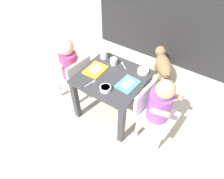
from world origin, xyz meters
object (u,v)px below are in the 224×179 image
object	(u,v)px
water_cup_right	(104,55)
cereal_bowl_left_side	(143,71)
cereal_bowl_right_side	(105,88)
spoon_by_left_tray	(123,65)
food_tray_right	(128,84)
food_tray_left	(95,70)
dining_table	(112,84)
water_cup_left	(114,62)
spoon_by_right_tray	(91,83)
seated_child_right	(158,105)
seated_child_left	(70,64)
dog	(163,64)

from	to	relation	value
water_cup_right	cereal_bowl_left_side	size ratio (longest dim) A/B	0.78
cereal_bowl_right_side	spoon_by_left_tray	distance (m)	0.33
food_tray_right	food_tray_left	bearing A→B (deg)	-180.00
dining_table	cereal_bowl_right_side	distance (m)	0.20
food_tray_right	spoon_by_left_tray	distance (m)	0.24
food_tray_left	food_tray_right	xyz separation A→B (m)	(0.31, 0.00, 0.00)
dining_table	water_cup_left	world-z (taller)	water_cup_left
water_cup_left	cereal_bowl_right_side	world-z (taller)	water_cup_left
food_tray_left	cereal_bowl_right_side	world-z (taller)	cereal_bowl_right_side
food_tray_left	spoon_by_left_tray	size ratio (longest dim) A/B	2.17
water_cup_right	spoon_by_right_tray	world-z (taller)	water_cup_right
seated_child_right	cereal_bowl_right_side	xyz separation A→B (m)	(-0.38, -0.13, 0.07)
seated_child_left	seated_child_right	distance (m)	0.85
seated_child_left	spoon_by_right_tray	size ratio (longest dim) A/B	6.58
water_cup_left	water_cup_right	bearing A→B (deg)	165.73
food_tray_left	cereal_bowl_left_side	distance (m)	0.39
dining_table	cereal_bowl_right_side	xyz separation A→B (m)	(0.05, -0.16, 0.11)
water_cup_left	seated_child_right	bearing A→B (deg)	-17.71
food_tray_right	water_cup_right	xyz separation A→B (m)	(-0.35, 0.18, 0.03)
dog	food_tray_left	xyz separation A→B (m)	(-0.34, -0.70, 0.26)
seated_child_left	food_tray_left	size ratio (longest dim) A/B	3.44
seated_child_right	food_tray_right	bearing A→B (deg)	177.92
food_tray_left	food_tray_right	world-z (taller)	same
dining_table	dog	size ratio (longest dim) A/B	1.28
water_cup_left	spoon_by_right_tray	xyz separation A→B (m)	(-0.02, -0.29, -0.02)
spoon_by_left_tray	food_tray_right	bearing A→B (deg)	-50.61
food_tray_left	cereal_bowl_right_side	bearing A→B (deg)	-35.34
food_tray_right	spoon_by_left_tray	bearing A→B (deg)	129.39
food_tray_left	dining_table	bearing A→B (deg)	5.95
spoon_by_left_tray	cereal_bowl_right_side	bearing A→B (deg)	-82.44
spoon_by_right_tray	cereal_bowl_left_side	bearing A→B (deg)	50.59
dining_table	spoon_by_left_tray	bearing A→B (deg)	88.81
seated_child_left	food_tray_right	size ratio (longest dim) A/B	3.48
water_cup_left	cereal_bowl_left_side	size ratio (longest dim) A/B	0.63
cereal_bowl_left_side	food_tray_right	bearing A→B (deg)	-99.85
food_tray_left	seated_child_right	bearing A→B (deg)	-0.98
cereal_bowl_right_side	cereal_bowl_left_side	xyz separation A→B (m)	(0.14, 0.33, -0.00)
water_cup_right	dining_table	bearing A→B (deg)	-40.07
food_tray_left	cereal_bowl_left_side	xyz separation A→B (m)	(0.34, 0.19, 0.01)
cereal_bowl_right_side	water_cup_right	bearing A→B (deg)	126.87
cereal_bowl_left_side	spoon_by_right_tray	bearing A→B (deg)	-129.41
seated_child_right	spoon_by_left_tray	bearing A→B (deg)	155.39
cereal_bowl_right_side	spoon_by_left_tray	xyz separation A→B (m)	(-0.04, 0.32, -0.01)
cereal_bowl_left_side	spoon_by_right_tray	world-z (taller)	cereal_bowl_left_side
dog	cereal_bowl_right_side	distance (m)	0.90
dining_table	water_cup_left	size ratio (longest dim) A/B	9.04
seated_child_left	water_cup_left	world-z (taller)	seated_child_left
food_tray_left	water_cup_left	size ratio (longest dim) A/B	3.25
spoon_by_right_tray	water_cup_right	bearing A→B (deg)	108.37
food_tray_right	water_cup_left	bearing A→B (deg)	146.60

